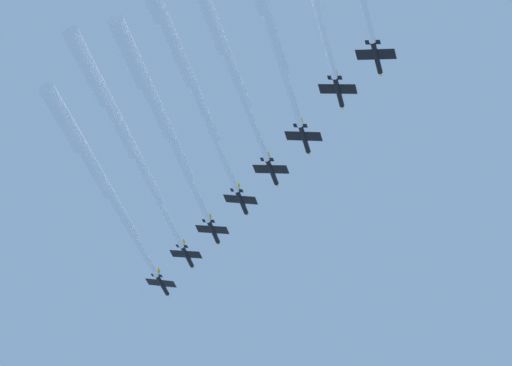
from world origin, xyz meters
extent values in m
cylinder|color=black|center=(44.71, -6.72, 186.20)|extent=(5.97, 8.36, 1.39)
cone|color=#EAB70C|center=(47.40, -11.00, 186.20)|extent=(1.81, 1.80, 1.32)
cylinder|color=black|center=(42.18, -2.70, 186.20)|extent=(1.20, 1.06, 1.04)
ellipsoid|color=black|center=(45.65, -8.48, 186.65)|extent=(1.80, 2.11, 0.88)
cube|color=black|center=(44.44, -6.26, 186.16)|extent=(8.23, 6.56, 2.76)
cube|color=#EAB70C|center=(47.52, -4.32, 187.43)|extent=(1.81, 2.32, 0.31)
cube|color=#EAB70C|center=(41.33, -8.22, 185.02)|extent=(1.81, 2.32, 0.31)
cube|color=black|center=(42.70, -3.52, 186.20)|extent=(3.18, 2.57, 1.10)
cube|color=#EAB70C|center=(42.45, -3.68, 187.11)|extent=(1.35, 1.56, 1.84)
cylinder|color=white|center=(37.74, 4.35, 186.20)|extent=(11.34, 16.58, 1.77)
cylinder|color=white|center=(28.94, 17.80, 186.11)|extent=(12.09, 17.05, 2.65)
cylinder|color=white|center=(20.72, 31.60, 186.24)|extent=(12.84, 17.52, 3.54)
cylinder|color=white|center=(12.51, 45.42, 186.38)|extent=(13.58, 17.99, 4.42)
cylinder|color=black|center=(31.94, -4.80, 187.13)|extent=(6.02, 8.30, 1.36)
cone|color=#EAB70C|center=(34.67, -9.05, 187.13)|extent=(1.79, 1.79, 1.29)
cylinder|color=black|center=(29.37, -0.81, 187.13)|extent=(1.18, 1.06, 1.02)
ellipsoid|color=black|center=(32.90, -6.54, 187.58)|extent=(1.80, 2.09, 0.86)
cube|color=black|center=(31.66, -4.34, 187.08)|extent=(8.28, 6.66, 2.45)
cube|color=#EAB70C|center=(34.75, -2.35, 188.21)|extent=(1.83, 2.31, 0.29)
cube|color=#EAB70C|center=(28.53, -6.35, 186.09)|extent=(1.83, 2.31, 0.29)
cube|color=black|center=(29.89, -1.62, 187.13)|extent=(3.21, 2.61, 0.98)
cube|color=#EAB70C|center=(29.67, -1.77, 188.04)|extent=(1.30, 1.52, 1.86)
cylinder|color=white|center=(24.64, 6.53, 187.13)|extent=(11.95, 17.24, 1.73)
cylinder|color=white|center=(15.27, 20.55, 187.05)|extent=(12.68, 17.71, 2.60)
cylinder|color=white|center=(6.48, 34.94, 187.16)|extent=(13.41, 18.18, 3.46)
cylinder|color=white|center=(-2.29, 49.35, 187.28)|extent=(14.14, 18.65, 4.33)
cylinder|color=black|center=(19.16, -2.88, 186.14)|extent=(6.08, 8.28, 1.37)
cone|color=#EAB70C|center=(21.93, -7.10, 186.14)|extent=(1.80, 1.80, 1.30)
cylinder|color=black|center=(16.56, 1.09, 186.14)|extent=(1.19, 1.06, 1.03)
ellipsoid|color=black|center=(20.14, -4.61, 186.59)|extent=(1.81, 2.09, 0.87)
cube|color=black|center=(18.88, -2.42, 186.09)|extent=(8.25, 6.69, 2.52)
cube|color=#EAB70C|center=(21.95, -0.41, 187.25)|extent=(1.85, 2.31, 0.30)
cube|color=#EAB70C|center=(15.78, -4.46, 185.06)|extent=(1.85, 2.31, 0.30)
cube|color=black|center=(17.09, 0.28, 186.14)|extent=(3.19, 2.62, 1.01)
cube|color=#EAB70C|center=(16.86, 0.13, 187.05)|extent=(1.32, 1.53, 1.86)
cylinder|color=white|center=(12.29, 7.60, 186.14)|extent=(10.90, 15.36, 1.74)
cylinder|color=white|center=(3.84, 19.97, 186.05)|extent=(11.63, 15.84, 2.61)
cylinder|color=white|center=(-4.04, 32.72, 186.17)|extent=(12.35, 16.31, 3.48)
cylinder|color=white|center=(-11.90, 45.47, 186.30)|extent=(13.08, 16.79, 4.35)
cylinder|color=black|center=(6.39, -0.96, 186.28)|extent=(6.03, 8.33, 1.40)
cone|color=#EAB70C|center=(9.11, -5.21, 186.28)|extent=(1.82, 1.81, 1.33)
cylinder|color=black|center=(3.83, 3.04, 186.28)|extent=(1.21, 1.07, 1.05)
ellipsoid|color=black|center=(7.33, -2.71, 186.72)|extent=(1.82, 2.11, 0.89)
cube|color=black|center=(6.11, -0.50, 186.23)|extent=(8.18, 6.58, 2.89)
cube|color=#EAB70C|center=(9.15, 1.45, 187.56)|extent=(1.82, 2.31, 0.32)
cube|color=#EAB70C|center=(3.03, -2.47, 185.03)|extent=(1.82, 2.31, 0.32)
cube|color=black|center=(4.35, 2.22, 186.28)|extent=(3.17, 2.57, 1.14)
cube|color=#EAB70C|center=(4.09, 2.05, 187.17)|extent=(1.38, 1.58, 1.83)
cylinder|color=white|center=(-0.95, 10.51, 186.28)|extent=(12.12, 17.55, 1.78)
cylinder|color=white|center=(-10.43, 24.78, 186.18)|extent=(12.87, 18.03, 2.67)
cylinder|color=white|center=(-19.34, 39.42, 186.31)|extent=(13.62, 18.51, 3.56)
cylinder|color=black|center=(-6.39, 0.96, 185.82)|extent=(5.94, 8.35, 1.37)
cone|color=#EAB70C|center=(-3.71, -3.32, 185.82)|extent=(1.79, 1.79, 1.30)
cylinder|color=black|center=(-8.91, 4.99, 185.82)|extent=(1.19, 1.05, 1.03)
ellipsoid|color=black|center=(-5.45, -0.79, 186.26)|extent=(1.79, 2.10, 0.87)
cube|color=black|center=(-6.66, 1.43, 185.77)|extent=(8.29, 6.58, 2.54)
cube|color=#EAB70C|center=(-3.55, 3.37, 186.94)|extent=(1.81, 2.32, 0.30)
cube|color=#EAB70C|center=(-9.81, -0.54, 184.73)|extent=(1.81, 2.32, 0.30)
cube|color=black|center=(-8.39, 4.16, 185.82)|extent=(3.21, 2.57, 1.01)
cube|color=#EAB70C|center=(-8.62, 4.02, 186.73)|extent=(1.30, 1.54, 1.85)
cylinder|color=white|center=(-13.39, 12.14, 185.82)|extent=(11.41, 16.80, 1.74)
cylinder|color=white|center=(-22.27, 25.79, 185.73)|extent=(12.15, 17.26, 2.61)
cylinder|color=white|center=(-30.58, 39.81, 185.85)|extent=(12.89, 17.72, 3.48)
cylinder|color=black|center=(-19.16, 2.88, 185.49)|extent=(6.10, 8.27, 1.38)
cone|color=#EAB70C|center=(-16.39, -1.34, 185.49)|extent=(1.81, 1.80, 1.31)
cylinder|color=black|center=(-21.77, 6.85, 185.49)|extent=(1.19, 1.07, 1.03)
ellipsoid|color=black|center=(-18.19, 1.15, 185.93)|extent=(1.82, 2.10, 0.87)
cube|color=black|center=(-19.45, 3.34, 185.44)|extent=(8.22, 6.69, 2.61)
cube|color=#EAB70C|center=(-16.39, 5.35, 186.64)|extent=(1.85, 2.31, 0.30)
cube|color=#EAB70C|center=(-22.54, 1.31, 184.37)|extent=(1.85, 2.31, 0.30)
cube|color=black|center=(-21.24, 6.04, 185.49)|extent=(3.18, 2.62, 1.04)
cube|color=#EAB70C|center=(-21.48, 5.88, 186.39)|extent=(1.33, 1.54, 1.85)
cylinder|color=white|center=(-26.26, 13.66, 185.49)|extent=(11.40, 16.06, 1.75)
cylinder|color=white|center=(-35.14, 26.63, 185.40)|extent=(12.13, 16.54, 2.63)
cylinder|color=black|center=(-31.94, 4.80, 188.92)|extent=(6.11, 8.27, 1.37)
cone|color=#EAB70C|center=(-29.15, 0.59, 188.92)|extent=(1.81, 1.80, 1.31)
cylinder|color=black|center=(-34.56, 8.76, 188.92)|extent=(1.19, 1.07, 1.03)
ellipsoid|color=black|center=(-30.96, 3.07, 189.37)|extent=(1.82, 2.10, 0.87)
cube|color=black|center=(-32.22, 5.26, 188.87)|extent=(8.22, 6.70, 2.61)
cube|color=#EAB70C|center=(-29.17, 7.28, 190.07)|extent=(1.85, 2.30, 0.30)
cube|color=#EAB70C|center=(-35.31, 3.22, 187.80)|extent=(1.85, 2.30, 0.30)
cube|color=black|center=(-34.02, 7.96, 188.92)|extent=(3.18, 2.62, 1.04)
cube|color=#EAB70C|center=(-34.26, 7.80, 189.83)|extent=(1.33, 1.54, 1.85)
cylinder|color=white|center=(-39.21, 15.80, 188.92)|extent=(11.78, 16.57, 1.75)
cylinder|color=black|center=(-44.71, 6.72, 187.27)|extent=(5.94, 8.36, 1.37)
cone|color=#EAB70C|center=(-42.03, 2.44, 187.27)|extent=(1.79, 1.79, 1.30)
cylinder|color=black|center=(-47.23, 10.75, 187.27)|extent=(1.19, 1.05, 1.03)
ellipsoid|color=black|center=(-43.78, 4.97, 187.72)|extent=(1.79, 2.10, 0.87)
cube|color=black|center=(-44.99, 7.19, 187.22)|extent=(8.29, 6.58, 2.55)
cube|color=#EAB70C|center=(-41.88, 9.13, 188.39)|extent=(1.81, 2.32, 0.30)
cube|color=#EAB70C|center=(-48.13, 5.22, 186.18)|extent=(1.81, 2.32, 0.30)
cube|color=black|center=(-46.72, 9.93, 187.27)|extent=(3.21, 2.57, 1.01)
cube|color=#EAB70C|center=(-46.95, 9.78, 188.18)|extent=(1.30, 1.54, 1.85)
cylinder|color=white|center=(-51.25, 17.17, 187.27)|extent=(10.35, 15.10, 1.74)
camera|label=1|loc=(-119.61, 107.65, 32.87)|focal=66.41mm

